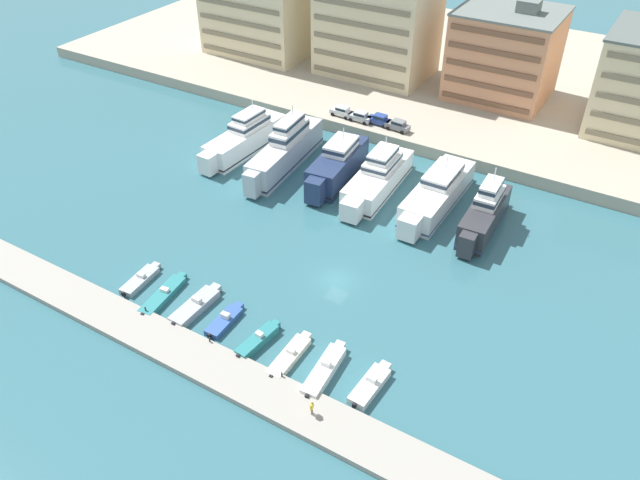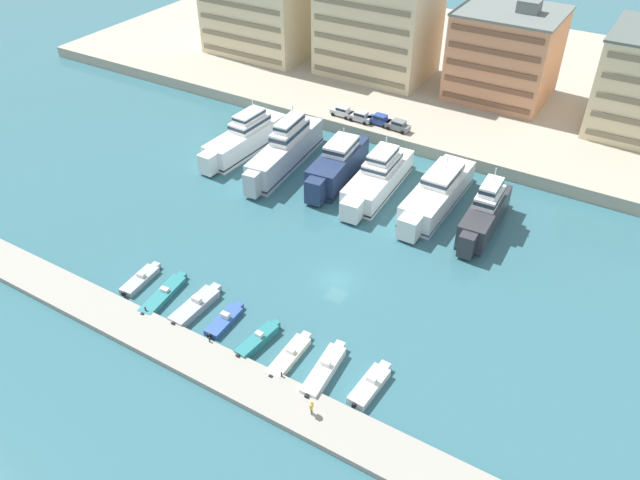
% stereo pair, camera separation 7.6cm
% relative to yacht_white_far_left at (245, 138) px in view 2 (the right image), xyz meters
% --- Properties ---
extents(ground_plane, '(400.00, 400.00, 0.00)m').
position_rel_yacht_white_far_left_xyz_m(ground_plane, '(29.25, -20.82, -2.37)').
color(ground_plane, '#336670').
extents(quay_promenade, '(180.00, 70.00, 2.09)m').
position_rel_yacht_white_far_left_xyz_m(quay_promenade, '(29.25, 48.07, -1.33)').
color(quay_promenade, '#ADA38E').
rests_on(quay_promenade, ground).
extents(pier_dock, '(120.00, 5.16, 0.70)m').
position_rel_yacht_white_far_left_xyz_m(pier_dock, '(29.25, -39.78, -2.02)').
color(pier_dock, '#9E998E').
rests_on(pier_dock, ground).
extents(yacht_white_far_left, '(5.09, 19.62, 8.12)m').
position_rel_yacht_white_far_left_xyz_m(yacht_white_far_left, '(0.00, 0.00, 0.00)').
color(yacht_white_far_left, white).
rests_on(yacht_white_far_left, ground).
extents(yacht_silver_left, '(5.58, 21.76, 9.25)m').
position_rel_yacht_white_far_left_xyz_m(yacht_silver_left, '(8.42, -0.70, 0.45)').
color(yacht_silver_left, silver).
rests_on(yacht_silver_left, ground).
extents(yacht_navy_mid_left, '(5.92, 17.22, 7.62)m').
position_rel_yacht_white_far_left_xyz_m(yacht_navy_mid_left, '(17.33, -0.02, 0.07)').
color(yacht_navy_mid_left, navy).
rests_on(yacht_navy_mid_left, ground).
extents(yacht_white_center_left, '(5.89, 19.43, 7.77)m').
position_rel_yacht_white_far_left_xyz_m(yacht_white_center_left, '(24.09, 0.31, -0.18)').
color(yacht_white_center_left, white).
rests_on(yacht_white_center_left, ground).
extents(yacht_white_center, '(4.93, 20.24, 6.93)m').
position_rel_yacht_white_far_left_xyz_m(yacht_white_center, '(33.22, 0.86, -0.25)').
color(yacht_white_center, white).
rests_on(yacht_white_center, ground).
extents(yacht_charcoal_center_right, '(4.19, 15.83, 8.54)m').
position_rel_yacht_white_far_left_xyz_m(yacht_charcoal_center_right, '(40.86, -1.01, 0.11)').
color(yacht_charcoal_center_right, '#333338').
rests_on(yacht_charcoal_center_right, ground).
extents(motorboat_grey_far_left, '(2.29, 6.64, 1.19)m').
position_rel_yacht_white_far_left_xyz_m(motorboat_grey_far_left, '(8.77, -33.47, -1.98)').
color(motorboat_grey_far_left, '#9EA3A8').
rests_on(motorboat_grey_far_left, ground).
extents(motorboat_teal_left, '(2.68, 8.35, 1.14)m').
position_rel_yacht_white_far_left_xyz_m(motorboat_teal_left, '(13.09, -34.12, -1.99)').
color(motorboat_teal_left, teal).
rests_on(motorboat_teal_left, ground).
extents(motorboat_grey_mid_left, '(2.23, 7.99, 1.54)m').
position_rel_yacht_white_far_left_xyz_m(motorboat_grey_mid_left, '(17.70, -33.67, -1.88)').
color(motorboat_grey_mid_left, '#9EA3A8').
rests_on(motorboat_grey_mid_left, ground).
extents(motorboat_blue_center_left, '(2.02, 6.20, 1.31)m').
position_rel_yacht_white_far_left_xyz_m(motorboat_blue_center_left, '(22.02, -33.78, -1.98)').
color(motorboat_blue_center_left, '#33569E').
rests_on(motorboat_blue_center_left, ground).
extents(motorboat_teal_center, '(2.11, 6.68, 1.43)m').
position_rel_yacht_white_far_left_xyz_m(motorboat_teal_center, '(27.12, -34.43, -1.86)').
color(motorboat_teal_center, teal).
rests_on(motorboat_teal_center, ground).
extents(motorboat_cream_center_right, '(1.91, 7.48, 1.19)m').
position_rel_yacht_white_far_left_xyz_m(motorboat_cream_center_right, '(31.28, -34.49, -1.98)').
color(motorboat_cream_center_right, beige).
rests_on(motorboat_cream_center_right, ground).
extents(motorboat_white_mid_right, '(2.43, 8.32, 1.62)m').
position_rel_yacht_white_far_left_xyz_m(motorboat_white_mid_right, '(35.55, -34.40, -1.82)').
color(motorboat_white_mid_right, white).
rests_on(motorboat_white_mid_right, ground).
extents(motorboat_white_right, '(2.23, 6.73, 1.51)m').
position_rel_yacht_white_far_left_xyz_m(motorboat_white_right, '(40.51, -33.63, -1.88)').
color(motorboat_white_right, white).
rests_on(motorboat_white_right, ground).
extents(car_white_far_left, '(4.17, 2.06, 1.80)m').
position_rel_yacht_white_far_left_xyz_m(car_white_far_left, '(9.38, 15.61, 0.69)').
color(car_white_far_left, white).
rests_on(car_white_far_left, quay_promenade).
extents(car_silver_left, '(4.14, 1.99, 1.80)m').
position_rel_yacht_white_far_left_xyz_m(car_silver_left, '(13.06, 15.42, 0.69)').
color(car_silver_left, '#B7BCC1').
rests_on(car_silver_left, quay_promenade).
extents(car_blue_mid_left, '(4.15, 2.01, 1.80)m').
position_rel_yacht_white_far_left_xyz_m(car_blue_mid_left, '(16.40, 16.07, 0.69)').
color(car_blue_mid_left, '#28428E').
rests_on(car_blue_mid_left, quay_promenade).
extents(car_grey_center_left, '(4.21, 2.15, 1.80)m').
position_rel_yacht_white_far_left_xyz_m(car_grey_center_left, '(20.01, 15.75, 0.69)').
color(car_grey_center_left, slate).
rests_on(car_grey_center_left, quay_promenade).
extents(apartment_block_left, '(21.45, 15.04, 25.25)m').
position_rel_yacht_white_far_left_xyz_m(apartment_block_left, '(5.29, 36.37, 11.39)').
color(apartment_block_left, beige).
rests_on(apartment_block_left, quay_promenade).
extents(apartment_block_mid_left, '(17.50, 15.87, 17.55)m').
position_rel_yacht_white_far_left_xyz_m(apartment_block_mid_left, '(29.77, 38.26, 7.54)').
color(apartment_block_mid_left, tan).
rests_on(apartment_block_mid_left, quay_promenade).
extents(pedestrian_near_edge, '(0.33, 0.68, 1.77)m').
position_rel_yacht_white_far_left_xyz_m(pedestrian_near_edge, '(37.36, -39.80, -0.62)').
color(pedestrian_near_edge, '#7A6B56').
rests_on(pedestrian_near_edge, pier_dock).
extents(bollard_west, '(0.20, 0.20, 0.61)m').
position_rel_yacht_white_far_left_xyz_m(bollard_west, '(13.50, -37.45, -1.35)').
color(bollard_west, '#2D2D33').
rests_on(bollard_west, pier_dock).
extents(bollard_west_mid, '(0.20, 0.20, 0.61)m').
position_rel_yacht_white_far_left_xyz_m(bollard_west_mid, '(22.89, -37.45, -1.35)').
color(bollard_west_mid, '#2D2D33').
rests_on(bollard_west_mid, pier_dock).
extents(bollard_east_mid, '(0.20, 0.20, 0.61)m').
position_rel_yacht_white_far_left_xyz_m(bollard_east_mid, '(32.28, -37.45, -1.35)').
color(bollard_east_mid, '#2D2D33').
rests_on(bollard_east_mid, pier_dock).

